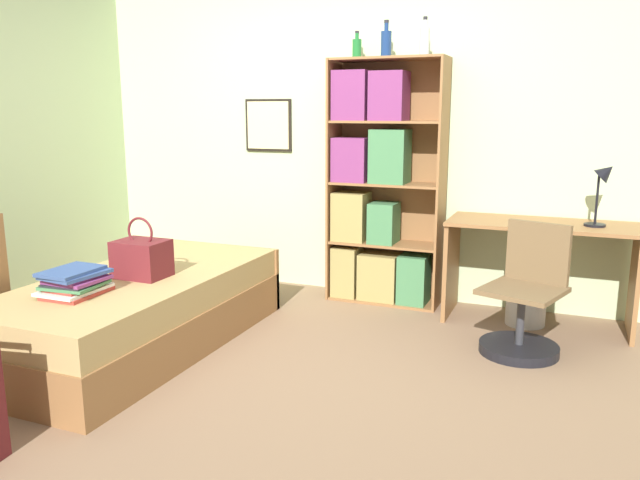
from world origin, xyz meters
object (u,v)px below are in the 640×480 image
at_px(handbag, 142,258).
at_px(bottle_clear, 425,41).
at_px(book_stack_on_bed, 75,282).
at_px(desk_lamp, 604,182).
at_px(desk, 540,253).
at_px(waste_bin, 526,306).
at_px(bottle_green, 357,48).
at_px(bookcase, 376,193).
at_px(bed, 142,311).
at_px(desk_chair, 524,313).
at_px(bottle_brown, 386,43).

xyz_separation_m(handbag, bottle_clear, (1.39, 1.52, 1.39)).
relative_size(book_stack_on_bed, bottle_clear, 1.34).
relative_size(book_stack_on_bed, desk_lamp, 0.82).
bearing_deg(desk, waste_bin, -139.88).
bearing_deg(waste_bin, bottle_green, 171.92).
distance_m(handbag, bookcase, 1.88).
distance_m(book_stack_on_bed, waste_bin, 2.98).
xyz_separation_m(book_stack_on_bed, desk_lamp, (2.73, 1.89, 0.48)).
xyz_separation_m(bookcase, bottle_green, (-0.18, 0.03, 1.09)).
distance_m(bottle_green, waste_bin, 2.28).
relative_size(bed, desk_chair, 2.56).
relative_size(bottle_clear, desk_chair, 0.34).
xyz_separation_m(bookcase, bottle_clear, (0.35, -0.02, 1.11)).
relative_size(bottle_brown, desk_lamp, 0.59).
relative_size(handbag, desk_chair, 0.47).
height_order(bottle_green, desk_lamp, bottle_green).
xyz_separation_m(bed, desk, (2.31, 1.41, 0.28)).
distance_m(desk, desk_lamp, 0.63).
bearing_deg(waste_bin, desk_chair, -87.52).
bearing_deg(desk_chair, bed, -160.14).
xyz_separation_m(bed, handbag, (0.04, -0.03, 0.36)).
bearing_deg(bottle_green, bottle_clear, -6.10).
bearing_deg(bottle_brown, bookcase, 166.65).
relative_size(book_stack_on_bed, bottle_brown, 1.38).
height_order(book_stack_on_bed, desk, desk).
relative_size(bottle_brown, waste_bin, 0.96).
distance_m(handbag, desk_chair, 2.41).
bearing_deg(bottle_brown, desk, -4.39).
height_order(handbag, bottle_green, bottle_green).
height_order(desk, waste_bin, desk).
height_order(handbag, desk_chair, handbag).
bearing_deg(book_stack_on_bed, desk_chair, 29.53).
relative_size(bookcase, bottle_clear, 6.94).
xyz_separation_m(bottle_green, desk_chair, (1.38, -0.73, -1.70)).
relative_size(handbag, desk, 0.30).
height_order(bottle_brown, desk, bottle_brown).
xyz_separation_m(book_stack_on_bed, desk_chair, (2.32, 1.32, -0.29)).
distance_m(bookcase, desk, 1.29).
height_order(bed, bookcase, bookcase).
distance_m(bed, desk_lamp, 3.13).
relative_size(bed, handbag, 5.43).
distance_m(bottle_clear, desk_lamp, 1.58).
bearing_deg(bookcase, handbag, -123.87).
bearing_deg(bottle_clear, bookcase, 176.11).
distance_m(bottle_clear, desk, 1.71).
bearing_deg(bed, bookcase, 54.56).
xyz_separation_m(handbag, desk_lamp, (2.64, 1.43, 0.44)).
distance_m(bed, handbag, 0.36).
relative_size(bottle_green, desk_chair, 0.25).
relative_size(handbag, bookcase, 0.20).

